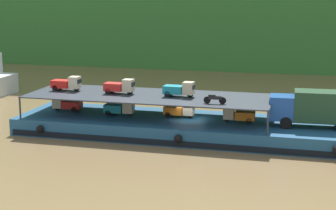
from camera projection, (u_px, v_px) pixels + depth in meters
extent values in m
plane|color=brown|center=(189.00, 136.00, 49.09)|extent=(400.00, 400.00, 0.00)
cube|color=navy|center=(190.00, 127.00, 48.94)|extent=(31.28, 8.18, 1.50)
cube|color=black|center=(179.00, 144.00, 45.13)|extent=(30.66, 0.06, 0.50)
sphere|color=black|center=(40.00, 129.00, 47.98)|extent=(0.68, 0.68, 0.68)
sphere|color=black|center=(178.00, 139.00, 44.86)|extent=(0.68, 0.68, 0.68)
cube|color=#1E4C99|center=(282.00, 107.00, 46.22)|extent=(2.08, 2.26, 2.00)
cube|color=#192833|center=(270.00, 103.00, 46.36)|extent=(0.13, 1.84, 0.60)
cube|color=#234228|center=(324.00, 106.00, 45.44)|extent=(4.89, 2.49, 2.50)
cube|color=black|center=(323.00, 121.00, 45.71)|extent=(6.85, 1.64, 0.20)
cylinder|color=black|center=(286.00, 117.00, 47.32)|extent=(1.01, 0.32, 1.00)
cylinder|color=black|center=(286.00, 123.00, 45.39)|extent=(1.01, 0.32, 1.00)
cylinder|color=#2D333D|center=(274.00, 105.00, 50.20)|extent=(0.16, 0.16, 2.00)
cylinder|color=#2D333D|center=(268.00, 123.00, 43.37)|extent=(0.16, 0.16, 2.00)
cylinder|color=#2D333D|center=(56.00, 93.00, 55.68)|extent=(0.16, 0.16, 2.00)
cylinder|color=#2D333D|center=(20.00, 108.00, 48.85)|extent=(0.16, 0.16, 2.00)
cube|color=#2D333D|center=(149.00, 96.00, 49.33)|extent=(22.08, 7.38, 0.10)
cube|color=red|center=(72.00, 105.00, 51.95)|extent=(1.76, 1.28, 0.70)
cube|color=#C6B793|center=(58.00, 102.00, 52.19)|extent=(0.95, 1.04, 1.10)
cube|color=#19232D|center=(54.00, 101.00, 52.27)|extent=(0.08, 0.85, 0.38)
cylinder|color=black|center=(57.00, 108.00, 52.34)|extent=(0.57, 0.17, 0.56)
cylinder|color=black|center=(78.00, 107.00, 52.45)|extent=(0.57, 0.17, 0.56)
cylinder|color=black|center=(74.00, 110.00, 51.43)|extent=(0.57, 0.17, 0.56)
cube|color=teal|center=(114.00, 108.00, 50.43)|extent=(1.73, 1.24, 0.70)
cube|color=beige|center=(128.00, 107.00, 50.07)|extent=(0.92, 1.02, 1.10)
cube|color=#19232D|center=(133.00, 106.00, 49.94)|extent=(0.06, 0.85, 0.38)
cylinder|color=black|center=(130.00, 113.00, 50.15)|extent=(0.56, 0.15, 0.56)
cylinder|color=black|center=(108.00, 113.00, 50.09)|extent=(0.56, 0.15, 0.56)
cylinder|color=black|center=(112.00, 110.00, 51.10)|extent=(0.56, 0.15, 0.56)
cube|color=orange|center=(174.00, 110.00, 49.60)|extent=(1.71, 1.21, 0.70)
cube|color=beige|center=(189.00, 109.00, 49.20)|extent=(0.91, 1.01, 1.10)
cube|color=#19232D|center=(194.00, 108.00, 49.05)|extent=(0.05, 0.85, 0.38)
cylinder|color=black|center=(190.00, 115.00, 49.27)|extent=(0.56, 0.14, 0.56)
cylinder|color=black|center=(168.00, 115.00, 49.27)|extent=(0.56, 0.14, 0.56)
cylinder|color=black|center=(171.00, 112.00, 50.27)|extent=(0.56, 0.14, 0.56)
cube|color=orange|center=(245.00, 116.00, 47.46)|extent=(1.74, 1.25, 0.70)
cube|color=beige|center=(229.00, 112.00, 47.73)|extent=(0.93, 1.03, 1.10)
cube|color=#19232D|center=(224.00, 111.00, 47.81)|extent=(0.07, 0.85, 0.38)
cylinder|color=black|center=(227.00, 118.00, 47.88)|extent=(0.56, 0.16, 0.56)
cylinder|color=black|center=(250.00, 118.00, 47.95)|extent=(0.56, 0.16, 0.56)
cylinder|color=black|center=(249.00, 121.00, 46.94)|extent=(0.56, 0.16, 0.56)
cube|color=red|center=(61.00, 84.00, 51.65)|extent=(1.72, 1.23, 0.70)
cube|color=beige|center=(75.00, 82.00, 51.23)|extent=(0.92, 1.02, 1.10)
cube|color=#19232D|center=(79.00, 81.00, 51.08)|extent=(0.05, 0.85, 0.38)
cylinder|color=black|center=(76.00, 88.00, 51.31)|extent=(0.56, 0.15, 0.56)
cylinder|color=black|center=(55.00, 88.00, 51.33)|extent=(0.56, 0.15, 0.56)
cylinder|color=black|center=(60.00, 86.00, 52.32)|extent=(0.56, 0.15, 0.56)
cube|color=red|center=(114.00, 87.00, 50.08)|extent=(1.75, 1.27, 0.70)
cube|color=#C6B793|center=(128.00, 85.00, 49.64)|extent=(0.94, 1.03, 1.10)
cube|color=#19232D|center=(133.00, 84.00, 49.48)|extent=(0.07, 0.85, 0.38)
cylinder|color=black|center=(130.00, 91.00, 49.71)|extent=(0.57, 0.16, 0.56)
cylinder|color=black|center=(108.00, 91.00, 49.77)|extent=(0.57, 0.16, 0.56)
cylinder|color=black|center=(112.00, 89.00, 50.76)|extent=(0.57, 0.16, 0.56)
cube|color=teal|center=(173.00, 90.00, 48.66)|extent=(1.76, 1.28, 0.70)
cube|color=#C6B793|center=(189.00, 88.00, 48.20)|extent=(0.95, 1.04, 1.10)
cube|color=#19232D|center=(194.00, 87.00, 48.04)|extent=(0.08, 0.85, 0.38)
cylinder|color=black|center=(190.00, 94.00, 48.27)|extent=(0.57, 0.17, 0.56)
cylinder|color=black|center=(167.00, 94.00, 48.35)|extent=(0.57, 0.17, 0.56)
cylinder|color=black|center=(171.00, 92.00, 49.34)|extent=(0.57, 0.17, 0.56)
cylinder|color=black|center=(223.00, 101.00, 45.42)|extent=(0.60, 0.13, 0.60)
cylinder|color=black|center=(207.00, 100.00, 45.69)|extent=(0.60, 0.13, 0.60)
cube|color=black|center=(215.00, 98.00, 45.51)|extent=(1.11, 0.25, 0.28)
cube|color=black|center=(212.00, 96.00, 45.53)|extent=(0.61, 0.23, 0.12)
cylinder|color=#B2B2B7|center=(222.00, 94.00, 45.33)|extent=(0.06, 0.55, 0.04)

